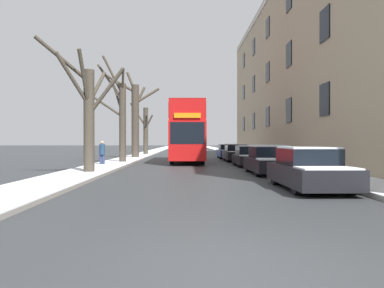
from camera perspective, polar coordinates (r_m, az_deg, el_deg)
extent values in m
plane|color=#303335|center=(5.09, 8.16, -18.07)|extent=(320.00, 320.00, 0.00)
cube|color=gray|center=(58.00, -5.97, -1.18)|extent=(2.43, 130.00, 0.13)
cube|color=white|center=(58.00, -5.97, -1.10)|extent=(2.40, 130.00, 0.03)
cube|color=gray|center=(58.16, 5.37, -1.17)|extent=(2.43, 130.00, 0.13)
cube|color=white|center=(58.15, 5.37, -1.10)|extent=(2.40, 130.00, 0.03)
cube|color=tan|center=(34.05, 20.38, 10.76)|extent=(9.00, 48.54, 15.55)
cube|color=black|center=(22.02, 19.54, 6.40)|extent=(0.08, 1.40, 1.80)
cube|color=black|center=(28.76, 14.53, 4.98)|extent=(0.08, 1.40, 1.80)
cube|color=black|center=(35.65, 11.44, 4.09)|extent=(0.08, 1.40, 1.80)
cube|color=black|center=(42.62, 9.37, 3.48)|extent=(0.08, 1.40, 1.80)
cube|color=black|center=(49.63, 7.88, 3.04)|extent=(0.08, 1.40, 1.80)
cube|color=black|center=(22.83, 19.57, 16.81)|extent=(0.08, 1.40, 1.80)
cube|color=black|center=(29.39, 14.54, 13.07)|extent=(0.08, 1.40, 1.80)
cube|color=black|center=(36.16, 11.45, 10.66)|extent=(0.08, 1.40, 1.80)
cube|color=black|center=(43.05, 9.37, 9.00)|extent=(0.08, 1.40, 1.80)
cube|color=black|center=(50.00, 7.88, 7.79)|extent=(0.08, 1.40, 1.80)
cube|color=black|center=(37.13, 11.46, 16.97)|extent=(0.08, 1.40, 1.80)
cube|color=black|center=(43.86, 9.38, 14.36)|extent=(0.08, 1.40, 1.80)
cube|color=black|center=(50.70, 7.89, 12.44)|extent=(0.08, 1.40, 1.80)
cylinder|color=#423A30|center=(18.89, -15.42, 3.20)|extent=(0.52, 0.52, 5.11)
cylinder|color=#423A30|center=(18.59, -17.68, 9.30)|extent=(1.37, 1.58, 2.38)
cylinder|color=#423A30|center=(18.79, -19.06, 12.00)|extent=(2.19, 1.77, 1.91)
cylinder|color=#423A30|center=(18.74, -12.97, 7.79)|extent=(1.86, 0.39, 2.31)
cylinder|color=#423A30|center=(19.75, -14.27, 8.34)|extent=(0.64, 1.70, 1.91)
cylinder|color=#423A30|center=(18.53, -16.11, 9.45)|extent=(0.33, 1.40, 2.65)
cylinder|color=#423A30|center=(27.86, -10.53, 3.06)|extent=(0.49, 0.49, 5.86)
cylinder|color=#423A30|center=(27.72, -10.48, 9.52)|extent=(0.40, 1.08, 1.68)
cylinder|color=#423A30|center=(28.94, -11.33, 7.11)|extent=(1.30, 1.87, 2.91)
cylinder|color=#423A30|center=(28.35, -12.63, 5.52)|extent=(2.29, 0.63, 1.58)
cylinder|color=#423A30|center=(28.64, -12.36, 9.19)|extent=(2.11, 0.82, 2.79)
cylinder|color=#423A30|center=(28.34, -11.97, 10.20)|extent=(1.56, 0.25, 2.89)
cylinder|color=#423A30|center=(35.93, -8.64, 3.37)|extent=(0.71, 0.71, 7.01)
cylinder|color=#423A30|center=(36.58, -6.85, 7.30)|extent=(2.37, 1.40, 1.73)
cylinder|color=#423A30|center=(36.60, -9.23, 9.26)|extent=(1.12, 0.77, 2.05)
cylinder|color=#423A30|center=(36.56, -7.95, 7.09)|extent=(1.08, 1.27, 2.07)
cylinder|color=#423A30|center=(36.48, -10.83, 9.01)|extent=(2.90, 0.30, 1.82)
cylinder|color=#423A30|center=(44.54, -7.06, 1.90)|extent=(0.56, 0.56, 5.63)
cylinder|color=#423A30|center=(43.75, -7.01, 3.40)|extent=(0.46, 1.81, 1.65)
cylinder|color=#423A30|center=(44.42, -6.56, 3.40)|extent=(1.03, 0.49, 1.66)
cylinder|color=#423A30|center=(44.81, -8.21, 4.43)|extent=(1.99, 0.35, 2.91)
cube|color=red|center=(29.78, -0.77, 0.45)|extent=(2.50, 10.90, 2.64)
cube|color=red|center=(29.85, -0.77, 4.31)|extent=(2.45, 10.68, 1.39)
cube|color=#B31212|center=(29.91, -0.77, 5.76)|extent=(2.45, 10.68, 0.12)
cube|color=black|center=(29.78, -0.77, 1.43)|extent=(2.53, 9.59, 1.37)
cube|color=black|center=(29.85, -0.77, 4.45)|extent=(2.53, 9.59, 1.05)
cube|color=black|center=(24.35, -0.70, 1.68)|extent=(2.25, 0.06, 1.44)
cube|color=orange|center=(24.40, -0.70, 4.38)|extent=(1.75, 0.05, 0.32)
cylinder|color=black|center=(26.55, -3.07, -2.09)|extent=(0.30, 0.96, 0.96)
cylinder|color=black|center=(26.56, 1.60, -2.09)|extent=(0.30, 0.96, 0.96)
cylinder|color=black|center=(32.86, -2.68, -1.62)|extent=(0.30, 0.96, 0.96)
cylinder|color=black|center=(32.87, 1.09, -1.62)|extent=(0.30, 0.96, 0.96)
cube|color=black|center=(13.29, 17.44, -4.50)|extent=(1.90, 4.52, 0.64)
cube|color=black|center=(13.42, 17.20, -1.88)|extent=(1.63, 2.26, 0.57)
cube|color=white|center=(13.41, 17.20, -0.54)|extent=(1.59, 2.14, 0.06)
cube|color=white|center=(11.76, 19.92, -3.47)|extent=(1.71, 1.18, 0.05)
cylinder|color=black|center=(11.76, 15.64, -5.88)|extent=(0.20, 0.67, 0.67)
cylinder|color=black|center=(12.35, 23.16, -5.60)|extent=(0.20, 0.67, 0.67)
cylinder|color=black|center=(14.37, 12.52, -4.74)|extent=(0.20, 0.67, 0.67)
cylinder|color=black|center=(14.85, 18.85, -4.59)|extent=(0.20, 0.67, 0.67)
cube|color=black|center=(19.09, 11.68, -3.07)|extent=(1.90, 4.46, 0.61)
cube|color=black|center=(19.23, 11.56, -1.26)|extent=(1.63, 2.23, 0.58)
cube|color=white|center=(19.23, 11.56, -0.27)|extent=(1.60, 2.12, 0.09)
cube|color=white|center=(17.53, 12.82, -2.26)|extent=(1.71, 1.16, 0.07)
cylinder|color=black|center=(17.62, 9.97, -3.91)|extent=(0.20, 0.61, 0.61)
cylinder|color=black|center=(18.02, 15.23, -3.82)|extent=(0.20, 0.61, 0.61)
cylinder|color=black|center=(20.24, 8.52, -3.35)|extent=(0.20, 0.61, 0.61)
cylinder|color=black|center=(20.59, 13.14, -3.30)|extent=(0.20, 0.61, 0.61)
cube|color=black|center=(24.79, 8.71, -2.33)|extent=(1.77, 4.01, 0.56)
cube|color=black|center=(24.93, 8.64, -1.01)|extent=(1.53, 2.00, 0.57)
cube|color=white|center=(24.92, 8.65, -0.28)|extent=(1.49, 1.90, 0.06)
cube|color=white|center=(23.38, 9.30, -1.74)|extent=(1.60, 1.05, 0.05)
cylinder|color=black|center=(23.49, 7.33, -2.76)|extent=(0.20, 0.67, 0.67)
cylinder|color=black|center=(23.76, 11.05, -2.73)|extent=(0.20, 0.67, 0.67)
cylinder|color=black|center=(25.87, 6.56, -2.48)|extent=(0.20, 0.67, 0.67)
cylinder|color=black|center=(26.12, 9.94, -2.45)|extent=(0.20, 0.67, 0.67)
cube|color=black|center=(31.17, 6.69, -1.71)|extent=(1.82, 4.55, 0.64)
cube|color=black|center=(31.33, 6.65, -0.61)|extent=(1.57, 2.28, 0.55)
cube|color=white|center=(31.33, 6.65, -0.05)|extent=(1.53, 2.16, 0.06)
cube|color=white|center=(29.56, 7.11, -1.15)|extent=(1.64, 1.19, 0.05)
cylinder|color=black|center=(29.72, 5.51, -2.15)|extent=(0.20, 0.63, 0.63)
cylinder|color=black|center=(29.95, 8.56, -2.13)|extent=(0.20, 0.63, 0.63)
cylinder|color=black|center=(32.43, 4.96, -1.94)|extent=(0.20, 0.63, 0.63)
cylinder|color=black|center=(32.64, 7.76, -1.93)|extent=(0.20, 0.63, 0.63)
cube|color=navy|center=(36.74, 5.51, -1.40)|extent=(1.90, 4.55, 0.63)
cube|color=black|center=(36.90, 5.48, -0.51)|extent=(1.63, 2.27, 0.51)
cube|color=white|center=(36.90, 5.48, -0.07)|extent=(1.60, 2.16, 0.06)
cube|color=white|center=(35.12, 5.81, -0.93)|extent=(1.71, 1.19, 0.05)
cylinder|color=black|center=(35.30, 4.41, -1.71)|extent=(0.20, 0.68, 0.68)
cylinder|color=black|center=(35.50, 7.11, -1.70)|extent=(0.20, 0.68, 0.68)
cylinder|color=black|center=(38.01, 4.02, -1.57)|extent=(0.20, 0.68, 0.68)
cylinder|color=black|center=(38.20, 6.53, -1.56)|extent=(0.20, 0.68, 0.68)
cylinder|color=navy|center=(24.91, -13.71, -2.47)|extent=(0.17, 0.17, 0.77)
cylinder|color=navy|center=(24.87, -13.34, -2.48)|extent=(0.17, 0.17, 0.77)
cylinder|color=navy|center=(24.87, -13.53, -0.80)|extent=(0.36, 0.36, 0.68)
sphere|color=tan|center=(24.86, -13.53, 0.22)|extent=(0.21, 0.21, 0.21)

